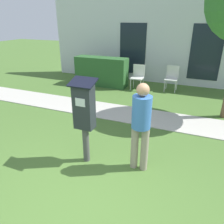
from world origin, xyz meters
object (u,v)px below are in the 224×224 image
Objects in this scene: outdoor_chair_left at (138,75)px; outdoor_chair_middle at (172,76)px; parking_meter at (84,111)px; person_standing at (141,121)px.

outdoor_chair_left and outdoor_chair_middle have the same top height.
parking_meter is 1.77× the size of outdoor_chair_middle.
outdoor_chair_middle is at bearing 80.88° from parking_meter.
outdoor_chair_left is at bearing 169.59° from outdoor_chair_middle.
person_standing reaches higher than outdoor_chair_left.
parking_meter is at bearing -141.52° from person_standing.
parking_meter is 0.99m from person_standing.
outdoor_chair_middle is (0.81, 5.02, -0.49)m from parking_meter.
parking_meter is at bearing -123.46° from outdoor_chair_middle.
person_standing is 4.88m from outdoor_chair_middle.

